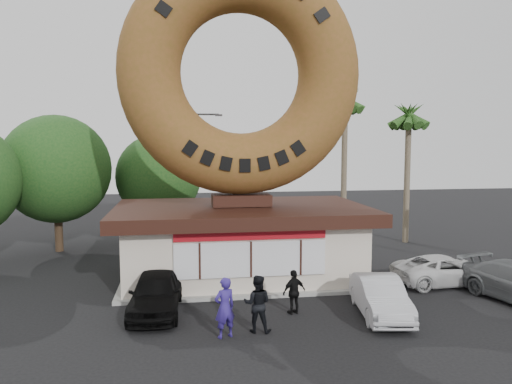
{
  "coord_description": "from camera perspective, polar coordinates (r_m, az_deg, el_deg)",
  "views": [
    {
      "loc": [
        -2.71,
        -16.07,
        6.11
      ],
      "look_at": [
        0.37,
        4.0,
        4.09
      ],
      "focal_mm": 35.0,
      "sensor_mm": 36.0,
      "label": 1
    }
  ],
  "objects": [
    {
      "name": "ground",
      "position": [
        17.4,
        0.83,
        -14.88
      ],
      "size": [
        90.0,
        90.0,
        0.0
      ],
      "primitive_type": "plane",
      "color": "black",
      "rests_on": "ground"
    },
    {
      "name": "donut_shop",
      "position": [
        22.64,
        -1.69,
        -5.4
      ],
      "size": [
        11.2,
        7.2,
        3.8
      ],
      "color": "beige",
      "rests_on": "ground"
    },
    {
      "name": "giant_donut",
      "position": [
        22.44,
        -1.75,
        13.38
      ],
      "size": [
        10.64,
        2.71,
        10.64
      ],
      "primitive_type": "torus",
      "rotation": [
        1.57,
        0.0,
        0.0
      ],
      "color": "brown",
      "rests_on": "donut_shop"
    },
    {
      "name": "tree_west",
      "position": [
        29.89,
        -21.86,
        2.44
      ],
      "size": [
        6.0,
        6.0,
        7.65
      ],
      "color": "#473321",
      "rests_on": "ground"
    },
    {
      "name": "tree_mid",
      "position": [
        31.17,
        -11.07,
        1.71
      ],
      "size": [
        5.2,
        5.2,
        6.63
      ],
      "color": "#473321",
      "rests_on": "ground"
    },
    {
      "name": "palm_near",
      "position": [
        31.84,
        10.16,
        9.72
      ],
      "size": [
        2.6,
        2.6,
        9.75
      ],
      "color": "#726651",
      "rests_on": "ground"
    },
    {
      "name": "palm_far",
      "position": [
        31.72,
        17.07,
        7.9
      ],
      "size": [
        2.6,
        2.6,
        8.75
      ],
      "color": "#726651",
      "rests_on": "ground"
    },
    {
      "name": "street_lamp",
      "position": [
        32.12,
        -7.19,
        2.72
      ],
      "size": [
        2.11,
        0.2,
        8.0
      ],
      "color": "#59595E",
      "rests_on": "ground"
    },
    {
      "name": "person_left",
      "position": [
        16.04,
        -3.6,
        -13.04
      ],
      "size": [
        0.83,
        0.7,
        1.93
      ],
      "primitive_type": "imported",
      "rotation": [
        0.0,
        0.0,
        3.53
      ],
      "color": "navy",
      "rests_on": "ground"
    },
    {
      "name": "person_center",
      "position": [
        16.48,
        0.15,
        -12.63
      ],
      "size": [
        1.06,
        0.92,
        1.87
      ],
      "primitive_type": "imported",
      "rotation": [
        0.0,
        0.0,
        2.88
      ],
      "color": "black",
      "rests_on": "ground"
    },
    {
      "name": "person_right",
      "position": [
        18.2,
        4.37,
        -11.32
      ],
      "size": [
        1.01,
        0.7,
        1.6
      ],
      "primitive_type": "imported",
      "rotation": [
        0.0,
        0.0,
        3.51
      ],
      "color": "black",
      "rests_on": "ground"
    },
    {
      "name": "car_black",
      "position": [
        18.58,
        -11.4,
        -11.25
      ],
      "size": [
        2.0,
        4.43,
        1.48
      ],
      "primitive_type": "imported",
      "rotation": [
        0.0,
        0.0,
        -0.06
      ],
      "color": "black",
      "rests_on": "ground"
    },
    {
      "name": "car_silver",
      "position": [
        18.54,
        14.0,
        -11.53
      ],
      "size": [
        2.01,
        4.29,
        1.36
      ],
      "primitive_type": "imported",
      "rotation": [
        0.0,
        0.0,
        -0.14
      ],
      "color": "#B3B3B8",
      "rests_on": "ground"
    },
    {
      "name": "car_white",
      "position": [
        23.25,
        20.85,
        -8.34
      ],
      "size": [
        4.64,
        2.35,
        1.26
      ],
      "primitive_type": "imported",
      "rotation": [
        0.0,
        0.0,
        1.63
      ],
      "color": "silver",
      "rests_on": "ground"
    }
  ]
}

